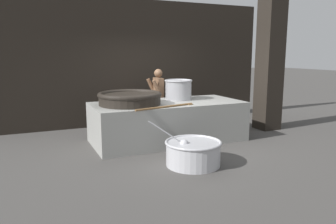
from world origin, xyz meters
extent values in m
plane|color=#474442|center=(0.00, 0.00, 0.00)|extent=(60.00, 60.00, 0.00)
cube|color=black|center=(0.00, 2.19, 1.69)|extent=(7.72, 0.24, 3.39)
cube|color=black|center=(2.86, 0.06, 1.69)|extent=(0.52, 0.52, 3.39)
cube|color=gray|center=(0.00, 0.00, 0.44)|extent=(3.34, 1.51, 0.88)
cylinder|color=black|center=(-0.87, 0.03, 0.98)|extent=(1.30, 1.30, 0.21)
torus|color=black|center=(-0.87, 0.03, 1.09)|extent=(1.36, 1.36, 0.10)
cylinder|color=#9E9EA3|center=(0.40, 0.30, 1.10)|extent=(0.61, 0.61, 0.45)
torus|color=#9E9EA3|center=(0.40, 0.30, 1.32)|extent=(0.65, 0.65, 0.04)
cylinder|color=brown|center=(-0.35, -0.65, 0.90)|extent=(1.37, 0.37, 0.04)
cube|color=brown|center=(0.28, -0.50, 0.89)|extent=(0.14, 0.13, 0.02)
cylinder|color=brown|center=(0.28, 1.19, 0.38)|extent=(0.12, 0.12, 0.76)
cylinder|color=brown|center=(0.29, 1.36, 0.38)|extent=(0.12, 0.12, 0.76)
cube|color=#722D4C|center=(0.29, 1.27, 0.53)|extent=(0.19, 0.24, 0.50)
cube|color=brown|center=(0.29, 1.27, 1.05)|extent=(0.17, 0.47, 0.56)
cylinder|color=brown|center=(0.18, 1.05, 1.04)|extent=(0.31, 0.11, 0.52)
cylinder|color=brown|center=(0.20, 1.51, 1.04)|extent=(0.31, 0.11, 0.52)
sphere|color=brown|center=(0.29, 1.27, 1.45)|extent=(0.22, 0.22, 0.22)
cylinder|color=#B7B7BC|center=(-0.26, -1.69, 0.21)|extent=(0.95, 0.95, 0.41)
torus|color=#B7B7BC|center=(-0.26, -1.69, 0.41)|extent=(1.00, 1.00, 0.05)
cylinder|color=#6B9347|center=(-0.26, -1.69, 0.30)|extent=(0.84, 0.84, 0.10)
sphere|color=#B7B7BC|center=(-0.43, -1.66, 0.39)|extent=(0.17, 0.17, 0.17)
cylinder|color=#B7B7BC|center=(-0.73, -1.60, 0.61)|extent=(0.63, 0.14, 0.46)
camera|label=1|loc=(-2.91, -6.58, 1.95)|focal=35.00mm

